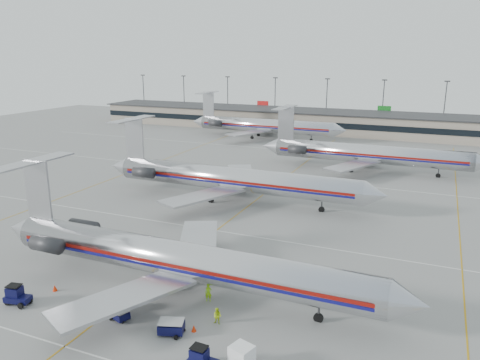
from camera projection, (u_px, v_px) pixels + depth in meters
The scene contains 19 objects.
ground at pixel (178, 260), 53.78m from camera, with size 260.00×260.00×0.00m, color gray.
apron_markings at pixel (216, 231), 62.65m from camera, with size 160.00×0.15×0.02m, color silver.
terminal at pixel (345, 122), 139.93m from camera, with size 162.00×17.00×6.25m.
light_mast_row at pixel (354, 100), 150.98m from camera, with size 163.60×0.40×15.28m.
jet_foreground at pixel (174, 258), 46.01m from camera, with size 45.61×26.85×11.94m.
jet_second_row at pixel (229, 178), 75.00m from camera, with size 47.64×28.05×12.47m.
jet_third_row at pixel (364, 153), 94.09m from camera, with size 45.16×27.78×12.35m.
jet_back_row at pixel (262, 125), 131.03m from camera, with size 45.51×27.99×12.44m.
tug_left at pixel (16, 296), 44.01m from camera, with size 2.56×1.64×1.93m.
tug_center at pixel (110, 305), 42.68m from camera, with size 2.25×1.64×1.65m.
tug_right at pixel (201, 359), 34.91m from camera, with size 2.32×1.23×1.85m.
cart_inner at pixel (120, 314), 41.55m from camera, with size 1.95×1.63×0.94m.
cart_outer at pixel (171, 327), 39.37m from camera, with size 2.47×2.05×1.20m.
uld_container at pixel (242, 358), 34.77m from camera, with size 2.26×2.05×1.99m.
belt_loader at pixel (162, 282), 47.43m from camera, with size 3.91×1.38×2.05m.
ramp_worker_near at pixel (208, 293), 44.55m from camera, with size 0.64×0.42×1.76m, color #8BD313.
ramp_worker_far at pixel (217, 316), 40.79m from camera, with size 0.74×0.58×1.52m, color #BBDE14.
cone_right at pixel (194, 328), 39.80m from camera, with size 0.43×0.43×0.59m, color red.
cone_left at pixel (55, 288), 46.62m from camera, with size 0.48×0.48×0.65m, color red.
Camera 1 is at (26.03, -42.75, 22.85)m, focal length 35.00 mm.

